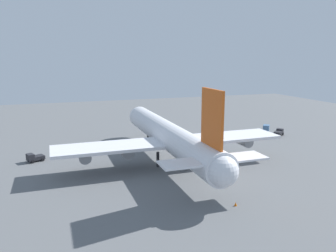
{
  "coord_description": "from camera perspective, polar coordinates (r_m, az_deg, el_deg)",
  "views": [
    {
      "loc": [
        -75.26,
        26.33,
        25.58
      ],
      "look_at": [
        0.0,
        0.0,
        9.04
      ],
      "focal_mm": 35.99,
      "sensor_mm": 36.0,
      "label": 1
    }
  ],
  "objects": [
    {
      "name": "ground_plane",
      "position": [
        83.74,
        -0.0,
        -6.07
      ],
      "size": [
        245.16,
        245.16,
        0.0
      ],
      "primitive_type": "plane",
      "color": "slate"
    },
    {
      "name": "cargo_container_aft",
      "position": [
        123.1,
        16.3,
        -0.29
      ],
      "size": [
        3.53,
        3.43,
        1.96
      ],
      "color": "#4C729E",
      "rests_on": "ground_plane"
    },
    {
      "name": "catering_truck",
      "position": [
        116.35,
        18.24,
        -1.04
      ],
      "size": [
        4.66,
        5.15,
        2.05
      ],
      "color": "#232328",
      "rests_on": "ground_plane"
    },
    {
      "name": "cargo_container_fore",
      "position": [
        111.17,
        14.05,
        -1.52
      ],
      "size": [
        3.27,
        2.19,
        1.61
      ],
      "color": "#999EA8",
      "rests_on": "ground_plane"
    },
    {
      "name": "safety_cone_tail",
      "position": [
        61.34,
        11.39,
        -12.81
      ],
      "size": [
        0.5,
        0.5,
        0.72
      ],
      "primitive_type": "cone",
      "color": "orange",
      "rests_on": "ground_plane"
    },
    {
      "name": "safety_cone_nose",
      "position": [
        109.85,
        -3.36,
        -1.6
      ],
      "size": [
        0.43,
        0.43,
        0.62
      ],
      "primitive_type": "cone",
      "color": "orange",
      "rests_on": "ground_plane"
    },
    {
      "name": "cargo_airplane",
      "position": [
        81.79,
        0.04,
        -1.69
      ],
      "size": [
        61.29,
        54.73,
        20.1
      ],
      "color": "silver",
      "rests_on": "ground_plane"
    },
    {
      "name": "cargo_loader",
      "position": [
        90.03,
        -21.67,
        -4.98
      ],
      "size": [
        3.84,
        4.55,
        2.08
      ],
      "color": "#232328",
      "rests_on": "ground_plane"
    }
  ]
}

